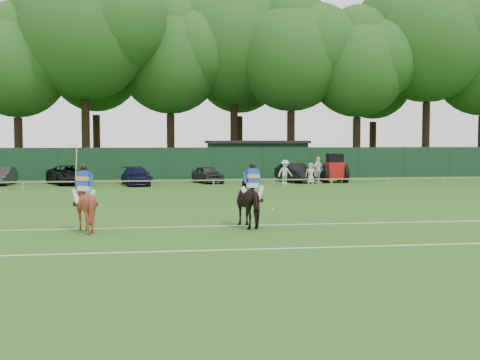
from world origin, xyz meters
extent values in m
plane|color=#1E4C14|center=(0.00, 0.00, 0.00)|extent=(160.00, 160.00, 0.00)
imported|color=black|center=(0.28, -1.39, 0.89)|extent=(1.40, 2.26, 1.77)
imported|color=maroon|center=(-5.52, -1.59, 0.87)|extent=(1.91, 2.00, 1.74)
imported|color=#2A2A2D|center=(-13.16, 22.27, 0.62)|extent=(1.45, 3.82, 1.24)
imported|color=black|center=(-8.68, 22.05, 0.66)|extent=(3.78, 5.25, 1.33)
imported|color=black|center=(-4.01, 20.70, 0.61)|extent=(2.39, 4.46, 1.23)
imported|color=#2C2D2F|center=(1.02, 22.06, 0.62)|extent=(2.36, 3.88, 1.24)
imported|color=black|center=(7.47, 22.19, 0.69)|extent=(2.35, 4.38, 1.37)
imported|color=beige|center=(6.15, 19.57, 0.85)|extent=(1.25, 0.95, 1.71)
imported|color=white|center=(8.72, 20.43, 0.94)|extent=(1.18, 0.98, 1.89)
imported|color=beige|center=(8.12, 20.13, 0.74)|extent=(0.80, 0.60, 1.48)
cube|color=silver|center=(0.28, -1.39, 1.50)|extent=(0.41, 0.33, 0.18)
cube|color=#1A3BBB|center=(0.28, -1.39, 1.82)|extent=(0.46, 0.39, 0.51)
cube|color=gold|center=(0.28, -1.39, 1.80)|extent=(0.48, 0.37, 0.18)
sphere|color=black|center=(0.28, -1.39, 2.19)|extent=(0.25, 0.25, 0.25)
cylinder|color=silver|center=(0.55, -1.38, 1.20)|extent=(0.41, 0.41, 0.59)
cylinder|color=silver|center=(0.04, -1.50, 1.20)|extent=(0.43, 0.31, 0.59)
cube|color=silver|center=(-5.52, -1.59, 1.47)|extent=(0.43, 0.38, 0.18)
cube|color=#1A3BBB|center=(-5.52, -1.59, 1.79)|extent=(0.49, 0.44, 0.51)
cube|color=gold|center=(-5.52, -1.59, 1.77)|extent=(0.51, 0.43, 0.18)
sphere|color=black|center=(-5.52, -1.59, 2.16)|extent=(0.25, 0.25, 0.25)
cylinder|color=silver|center=(-5.30, -1.73, 1.17)|extent=(0.47, 0.28, 0.59)
cylinder|color=silver|center=(-5.78, -1.53, 1.17)|extent=(0.38, 0.45, 0.59)
cylinder|color=tan|center=(-5.78, -1.42, 2.34)|extent=(0.05, 0.64, 1.17)
sphere|color=silver|center=(2.09, 3.92, 0.04)|extent=(0.09, 0.09, 0.09)
cube|color=silver|center=(0.00, -6.00, 0.01)|extent=(60.00, 0.10, 0.01)
cube|color=silver|center=(0.00, -1.00, 0.01)|extent=(60.00, 0.10, 0.01)
cube|color=#997F5B|center=(0.00, 18.00, 0.45)|extent=(62.00, 0.08, 0.08)
cube|color=#14351E|center=(0.00, 27.00, 1.25)|extent=(92.00, 0.04, 2.50)
cube|color=#14331E|center=(6.00, 30.00, 1.40)|extent=(8.00, 4.00, 2.80)
cube|color=black|center=(6.00, 30.00, 2.92)|extent=(8.40, 4.40, 0.24)
cube|color=#AD1210|center=(10.20, 21.50, 0.92)|extent=(1.26, 2.16, 1.14)
cube|color=black|center=(10.18, 21.15, 1.71)|extent=(1.11, 1.20, 0.79)
cylinder|color=black|center=(9.42, 20.93, 0.66)|extent=(0.34, 1.33, 1.31)
cylinder|color=black|center=(10.91, 20.85, 0.66)|extent=(0.34, 1.33, 1.31)
cylinder|color=black|center=(9.60, 22.41, 0.35)|extent=(0.30, 0.71, 0.70)
cylinder|color=black|center=(10.91, 22.34, 0.35)|extent=(0.30, 0.71, 0.70)
camera|label=1|loc=(-3.53, -23.68, 3.09)|focal=48.00mm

